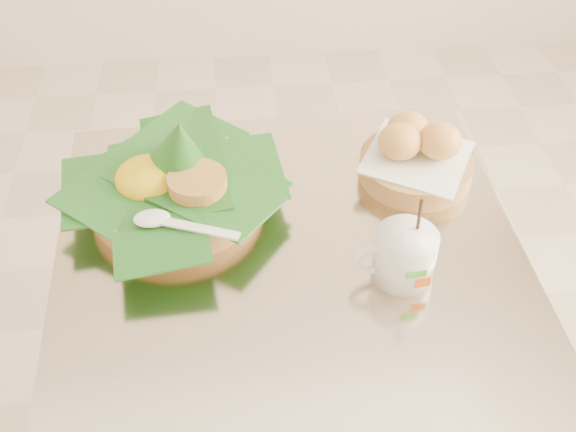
{
  "coord_description": "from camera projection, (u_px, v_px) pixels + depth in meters",
  "views": [
    {
      "loc": [
        0.07,
        -0.8,
        1.53
      ],
      "look_at": [
        0.13,
        -0.04,
        0.82
      ],
      "focal_mm": 45.0,
      "sensor_mm": 36.0,
      "label": 1
    }
  ],
  "objects": [
    {
      "name": "cafe_table",
      "position": [
        290.0,
        343.0,
        1.23
      ],
      "size": [
        0.72,
        0.72,
        0.75
      ],
      "rotation": [
        0.0,
        0.0,
        0.03
      ],
      "color": "gray",
      "rests_on": "floor"
    },
    {
      "name": "rice_basket",
      "position": [
        174.0,
        180.0,
        1.13
      ],
      "size": [
        0.34,
        0.34,
        0.17
      ],
      "rotation": [
        0.0,
        0.0,
        -0.06
      ],
      "color": "tan",
      "rests_on": "cafe_table"
    },
    {
      "name": "bread_basket",
      "position": [
        416.0,
        155.0,
        1.19
      ],
      "size": [
        0.22,
        0.22,
        0.1
      ],
      "rotation": [
        0.0,
        0.0,
        0.29
      ],
      "color": "tan",
      "rests_on": "cafe_table"
    },
    {
      "name": "coffee_mug",
      "position": [
        403.0,
        254.0,
        1.02
      ],
      "size": [
        0.12,
        0.09,
        0.15
      ],
      "rotation": [
        0.0,
        0.0,
        0.13
      ],
      "color": "white",
      "rests_on": "cafe_table"
    }
  ]
}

